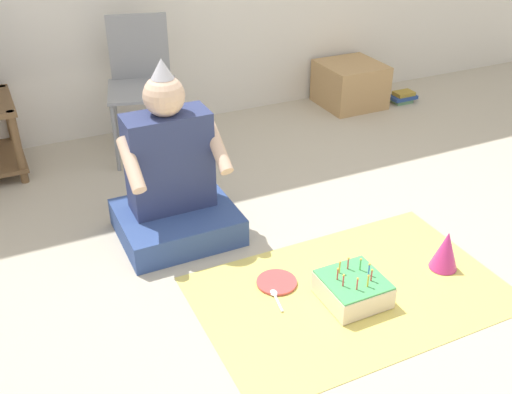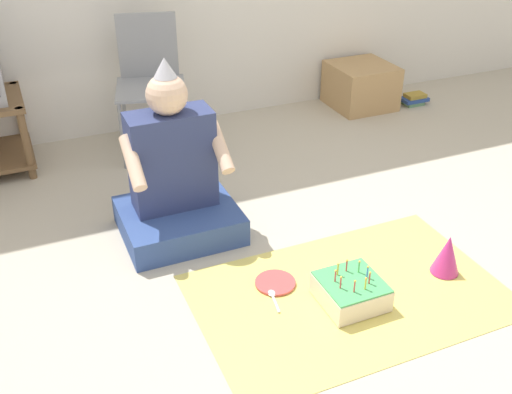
% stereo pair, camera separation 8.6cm
% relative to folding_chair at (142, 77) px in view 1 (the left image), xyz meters
% --- Properties ---
extents(ground_plane, '(16.00, 16.00, 0.00)m').
position_rel_folding_chair_xyz_m(ground_plane, '(0.32, -1.73, -0.48)').
color(ground_plane, '#BCB29E').
extents(folding_chair, '(0.50, 0.51, 0.82)m').
position_rel_folding_chair_xyz_m(folding_chair, '(0.00, 0.00, 0.00)').
color(folding_chair, gray).
rests_on(folding_chair, ground_plane).
extents(cardboard_box_stack, '(0.43, 0.43, 0.31)m').
position_rel_folding_chair_xyz_m(cardboard_box_stack, '(1.58, 0.09, -0.32)').
color(cardboard_box_stack, tan).
rests_on(cardboard_box_stack, ground_plane).
extents(book_pile, '(0.20, 0.12, 0.08)m').
position_rel_folding_chair_xyz_m(book_pile, '(1.97, -0.05, -0.43)').
color(book_pile, '#60936B').
rests_on(book_pile, ground_plane).
extents(person_seated, '(0.56, 0.49, 0.88)m').
position_rel_folding_chair_xyz_m(person_seated, '(-0.15, -1.00, -0.20)').
color(person_seated, '#334C8C').
rests_on(person_seated, ground_plane).
extents(party_cloth, '(1.32, 0.85, 0.01)m').
position_rel_folding_chair_xyz_m(party_cloth, '(0.37, -1.78, -0.47)').
color(party_cloth, '#EAD666').
rests_on(party_cloth, ground_plane).
extents(birthday_cake, '(0.26, 0.26, 0.17)m').
position_rel_folding_chair_xyz_m(birthday_cake, '(0.35, -1.82, -0.42)').
color(birthday_cake, '#F4E0C6').
rests_on(birthday_cake, party_cloth).
extents(party_hat_blue, '(0.13, 0.13, 0.19)m').
position_rel_folding_chair_xyz_m(party_hat_blue, '(0.85, -1.82, -0.38)').
color(party_hat_blue, '#CC338C').
rests_on(party_hat_blue, party_cloth).
extents(paper_plate, '(0.18, 0.18, 0.01)m').
position_rel_folding_chair_xyz_m(paper_plate, '(0.11, -1.59, -0.47)').
color(paper_plate, '#D84C4C').
rests_on(paper_plate, party_cloth).
extents(plastic_spoon_near, '(0.04, 0.14, 0.01)m').
position_rel_folding_chair_xyz_m(plastic_spoon_near, '(0.06, -1.67, -0.46)').
color(plastic_spoon_near, white).
rests_on(plastic_spoon_near, party_cloth).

